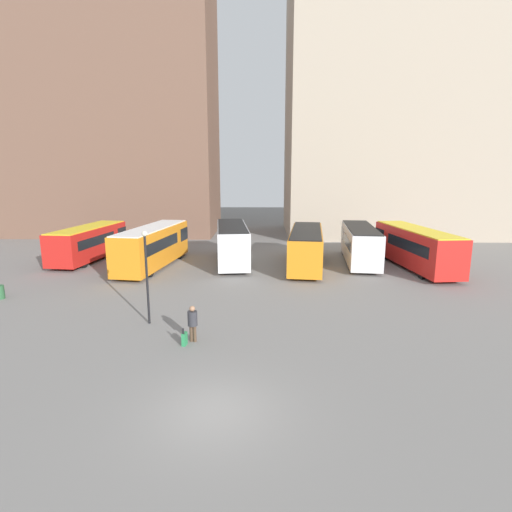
{
  "coord_description": "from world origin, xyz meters",
  "views": [
    {
      "loc": [
        1.55,
        -11.72,
        7.66
      ],
      "look_at": [
        1.05,
        16.73,
        1.74
      ],
      "focal_mm": 28.0,
      "sensor_mm": 36.0,
      "label": 1
    }
  ],
  "objects": [
    {
      "name": "bus_0",
      "position": [
        -14.03,
        23.28,
        1.63
      ],
      "size": [
        3.56,
        9.85,
        3.0
      ],
      "rotation": [
        0.0,
        0.0,
        1.47
      ],
      "color": "red",
      "rests_on": "ground_plane"
    },
    {
      "name": "trash_bin",
      "position": [
        -14.78,
        11.76,
        0.42
      ],
      "size": [
        0.52,
        0.52,
        0.85
      ],
      "color": "#285633",
      "rests_on": "ground_plane"
    },
    {
      "name": "building_block_left",
      "position": [
        -18.91,
        40.39,
        15.13
      ],
      "size": [
        28.56,
        11.95,
        30.26
      ],
      "color": "brown",
      "rests_on": "ground_plane"
    },
    {
      "name": "bus_1",
      "position": [
        -7.56,
        20.73,
        1.8
      ],
      "size": [
        3.86,
        10.88,
        3.32
      ],
      "rotation": [
        0.0,
        0.0,
        1.44
      ],
      "color": "orange",
      "rests_on": "ground_plane"
    },
    {
      "name": "bus_3",
      "position": [
        5.19,
        21.25,
        1.67
      ],
      "size": [
        3.89,
        11.22,
        3.06
      ],
      "rotation": [
        0.0,
        0.0,
        1.45
      ],
      "color": "orange",
      "rests_on": "ground_plane"
    },
    {
      "name": "traveler",
      "position": [
        -1.67,
        5.55,
        1.03
      ],
      "size": [
        0.51,
        0.51,
        1.73
      ],
      "rotation": [
        0.0,
        0.0,
        1.4
      ],
      "color": "#4C3828",
      "rests_on": "ground_plane"
    },
    {
      "name": "building_block_right",
      "position": [
        18.8,
        40.39,
        20.38
      ],
      "size": [
        28.35,
        14.9,
        40.75
      ],
      "color": "tan",
      "rests_on": "ground_plane"
    },
    {
      "name": "ground_plane",
      "position": [
        0.0,
        0.0,
        0.0
      ],
      "size": [
        160.0,
        160.0,
        0.0
      ],
      "primitive_type": "plane",
      "color": "slate"
    },
    {
      "name": "bus_4",
      "position": [
        9.98,
        22.57,
        1.71
      ],
      "size": [
        3.53,
        10.1,
        3.15
      ],
      "rotation": [
        0.0,
        0.0,
        1.46
      ],
      "color": "silver",
      "rests_on": "ground_plane"
    },
    {
      "name": "suitcase",
      "position": [
        -1.99,
        5.15,
        0.3
      ],
      "size": [
        0.23,
        0.4,
        0.86
      ],
      "rotation": [
        0.0,
        0.0,
        1.4
      ],
      "color": "#28844C",
      "rests_on": "ground_plane"
    },
    {
      "name": "bus_5",
      "position": [
        14.03,
        20.69,
        1.77
      ],
      "size": [
        3.63,
        11.25,
        3.26
      ],
      "rotation": [
        0.0,
        0.0,
        1.67
      ],
      "color": "red",
      "rests_on": "ground_plane"
    },
    {
      "name": "bus_2",
      "position": [
        -1.12,
        22.21,
        1.8
      ],
      "size": [
        3.57,
        10.0,
        3.33
      ],
      "rotation": [
        0.0,
        0.0,
        1.68
      ],
      "color": "silver",
      "rests_on": "ground_plane"
    },
    {
      "name": "lamp_post_0",
      "position": [
        -4.34,
        7.79,
        2.91
      ],
      "size": [
        0.28,
        0.28,
        4.85
      ],
      "color": "black",
      "rests_on": "ground_plane"
    }
  ]
}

